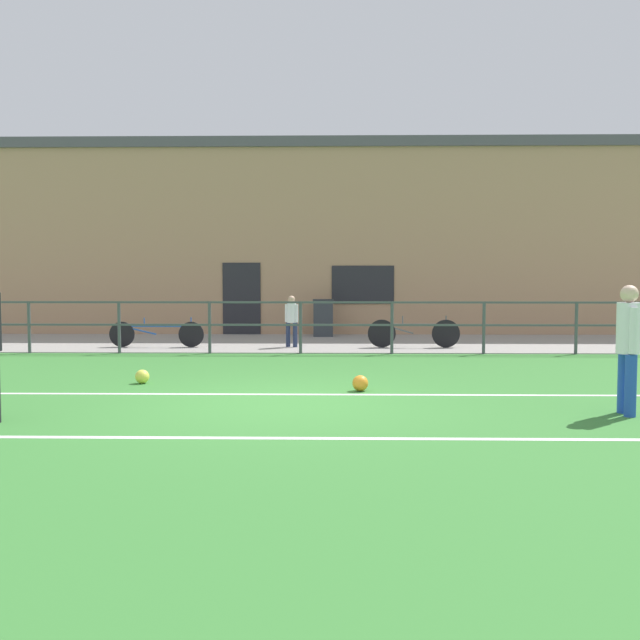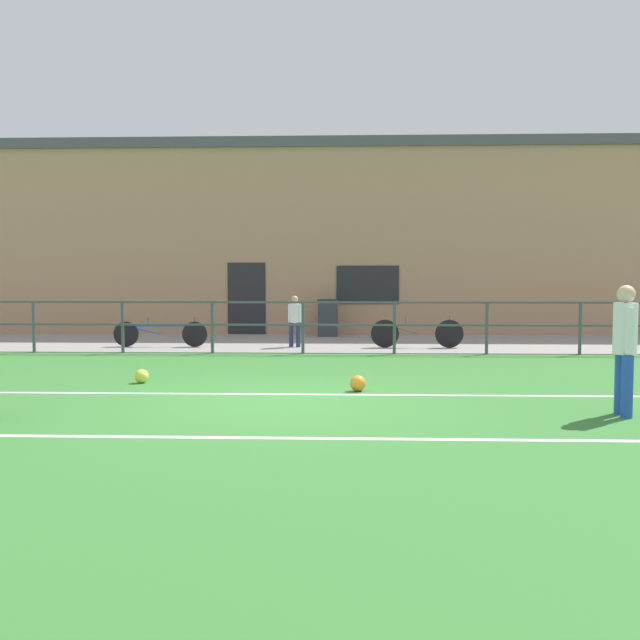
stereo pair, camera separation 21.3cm
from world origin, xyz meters
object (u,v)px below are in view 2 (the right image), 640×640
at_px(soccer_ball_match, 142,376).
at_px(soccer_ball_spare, 358,383).
at_px(trash_bin_0, 328,318).
at_px(player_striker, 625,342).
at_px(bicycle_parked_0, 417,333).
at_px(spectator_child, 295,318).
at_px(bicycle_parked_1, 160,333).

bearing_deg(soccer_ball_match, soccer_ball_spare, -11.10).
relative_size(soccer_ball_spare, trash_bin_0, 0.22).
bearing_deg(soccer_ball_spare, player_striker, -28.17).
xyz_separation_m(player_striker, soccer_ball_match, (-6.58, 2.37, -0.79)).
height_order(player_striker, soccer_ball_match, player_striker).
height_order(player_striker, soccer_ball_spare, player_striker).
height_order(player_striker, bicycle_parked_0, player_striker).
bearing_deg(spectator_child, bicycle_parked_0, -162.72).
relative_size(player_striker, soccer_ball_spare, 6.73).
bearing_deg(bicycle_parked_0, trash_bin_0, 124.98).
xyz_separation_m(soccer_ball_spare, spectator_child, (-1.39, 6.30, 0.60)).
bearing_deg(bicycle_parked_1, soccer_ball_match, -77.82).
height_order(player_striker, bicycle_parked_1, player_striker).
xyz_separation_m(spectator_child, bicycle_parked_0, (2.89, -0.08, -0.35)).
bearing_deg(trash_bin_0, bicycle_parked_1, -141.60).
bearing_deg(bicycle_parked_1, soccer_ball_spare, -53.50).
xyz_separation_m(bicycle_parked_0, bicycle_parked_1, (-6.10, 0.00, -0.03)).
bearing_deg(soccer_ball_match, bicycle_parked_1, 102.18).
bearing_deg(soccer_ball_match, spectator_child, 70.31).
distance_m(soccer_ball_spare, spectator_child, 6.48).
height_order(soccer_ball_match, spectator_child, spectator_child).
bearing_deg(bicycle_parked_0, soccer_ball_match, -131.43).
distance_m(player_striker, trash_bin_0, 11.69).
distance_m(soccer_ball_spare, trash_bin_0, 9.37).
xyz_separation_m(player_striker, spectator_child, (-4.56, 8.00, -0.18)).
bearing_deg(bicycle_parked_1, trash_bin_0, 38.40).
relative_size(bicycle_parked_0, trash_bin_0, 2.08).
bearing_deg(soccer_ball_match, player_striker, -19.78).
xyz_separation_m(soccer_ball_match, soccer_ball_spare, (3.41, -0.67, 0.01)).
relative_size(player_striker, bicycle_parked_1, 0.70).
height_order(player_striker, spectator_child, player_striker).
bearing_deg(trash_bin_0, soccer_ball_spare, -85.82).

